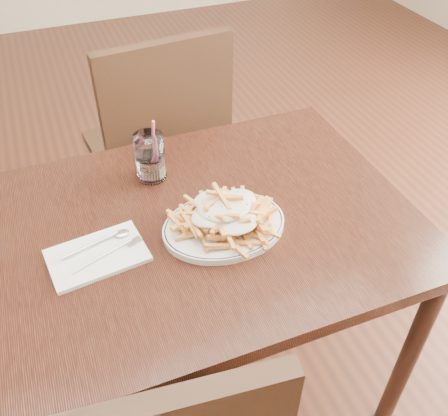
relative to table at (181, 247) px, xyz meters
name	(u,v)px	position (x,y,z in m)	size (l,w,h in m)	color
floor	(192,381)	(0.00, 0.00, -0.67)	(7.00, 7.00, 0.00)	black
table	(181,247)	(0.00, 0.00, 0.00)	(1.20, 0.80, 0.75)	black
chair_far	(161,142)	(0.12, 0.66, -0.11)	(0.50, 0.50, 1.00)	black
fries_plate	(224,226)	(0.10, -0.05, 0.09)	(0.34, 0.30, 0.02)	white
loaded_fries	(224,211)	(0.10, -0.05, 0.14)	(0.29, 0.25, 0.08)	gold
napkin	(97,255)	(-0.21, -0.03, 0.08)	(0.22, 0.14, 0.01)	white
cutlery	(96,251)	(-0.21, -0.03, 0.09)	(0.20, 0.13, 0.01)	silver
water_glass	(150,160)	(-0.01, 0.22, 0.14)	(0.08, 0.08, 0.18)	white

